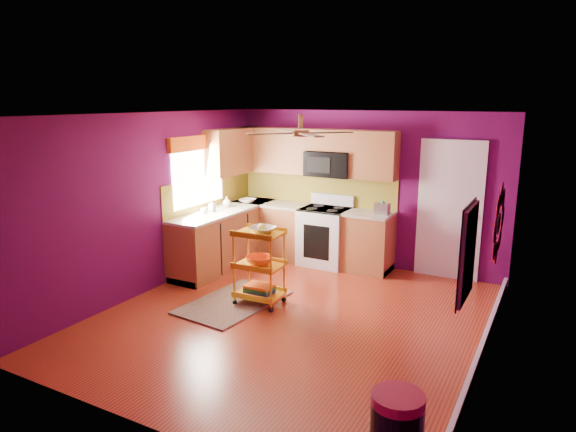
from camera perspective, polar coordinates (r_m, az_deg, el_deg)
The scene contains 17 objects.
ground at distance 6.53m, azimuth 0.48°, elevation -11.28°, with size 5.00×5.00×0.00m, color maroon.
room_envelope at distance 6.04m, azimuth 0.74°, elevation 2.95°, with size 4.54×5.04×2.52m.
lower_cabinets at distance 8.50m, azimuth -1.78°, elevation -2.40°, with size 2.81×2.31×0.94m.
electric_range at distance 8.45m, azimuth 4.12°, elevation -2.19°, with size 0.76×0.66×1.13m.
upper_cabinetry at distance 8.51m, azimuth -0.02°, elevation 6.98°, with size 2.80×2.30×1.26m.
left_window at distance 8.12m, azimuth -9.96°, elevation 6.06°, with size 0.08×1.35×1.08m.
panel_door at distance 8.04m, azimuth 17.50°, elevation 0.44°, with size 0.95×0.11×2.15m.
right_wall_art at distance 5.11m, azimuth 21.25°, elevation -1.95°, with size 0.04×2.74×1.04m.
ceiling_fan at distance 6.15m, azimuth 1.41°, elevation 9.30°, with size 1.01×1.01×0.26m.
shag_rug at distance 7.02m, azimuth -6.07°, elevation -9.49°, with size 0.92×1.50×0.02m, color black.
rolling_cart at distance 6.78m, azimuth -3.17°, elevation -5.24°, with size 0.63×0.47×1.10m.
teal_kettle at distance 8.02m, azimuth 10.48°, elevation 0.79°, with size 0.18×0.18×0.21m.
toaster at distance 7.99m, azimuth 10.39°, elevation 0.78°, with size 0.22×0.15×0.18m, color beige.
soap_bottle_a at distance 8.14m, azimuth -8.43°, elevation 1.13°, with size 0.09×0.09×0.19m, color #EA3F72.
soap_bottle_b at distance 8.49m, azimuth -6.80°, elevation 1.59°, with size 0.13×0.13×0.17m, color white.
counter_dish at distance 8.81m, azimuth -4.50°, elevation 1.71°, with size 0.27×0.27×0.07m, color white.
counter_cup at distance 8.06m, azimuth -9.28°, elevation 0.61°, with size 0.11×0.11×0.09m, color white.
Camera 1 is at (2.79, -5.27, 2.67)m, focal length 32.00 mm.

